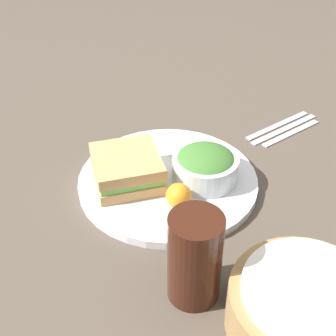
{
  "coord_description": "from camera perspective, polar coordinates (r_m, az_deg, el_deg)",
  "views": [
    {
      "loc": [
        0.33,
        0.52,
        0.5
      ],
      "look_at": [
        0.0,
        0.0,
        0.03
      ],
      "focal_mm": 50.0,
      "sensor_mm": 36.0,
      "label": 1
    }
  ],
  "objects": [
    {
      "name": "fork",
      "position": [
        0.97,
        13.23,
        5.14
      ],
      "size": [
        0.17,
        0.02,
        0.01
      ],
      "primitive_type": "cube",
      "rotation": [
        0.0,
        0.0,
        3.2
      ],
      "color": "#B2B2B7",
      "rests_on": "ground_plane"
    },
    {
      "name": "knife",
      "position": [
        0.96,
        14.01,
        4.67
      ],
      "size": [
        0.18,
        0.02,
        0.01
      ],
      "primitive_type": "cube",
      "rotation": [
        0.0,
        0.0,
        3.2
      ],
      "color": "#B2B2B7",
      "rests_on": "ground_plane"
    },
    {
      "name": "plate",
      "position": [
        0.79,
        0.0,
        -1.56
      ],
      "size": [
        0.3,
        0.3,
        0.01
      ],
      "primitive_type": "cylinder",
      "color": "silver",
      "rests_on": "ground_plane"
    },
    {
      "name": "orange_wedge",
      "position": [
        0.72,
        1.3,
        -3.4
      ],
      "size": [
        0.04,
        0.04,
        0.04
      ],
      "primitive_type": "sphere",
      "color": "orange",
      "rests_on": "plate"
    },
    {
      "name": "salad_bowl",
      "position": [
        0.77,
        4.56,
        0.36
      ],
      "size": [
        0.11,
        0.11,
        0.06
      ],
      "color": "silver",
      "rests_on": "plate"
    },
    {
      "name": "bread_basket",
      "position": [
        0.6,
        16.32,
        -16.12
      ],
      "size": [
        0.18,
        0.18,
        0.07
      ],
      "color": "#997547",
      "rests_on": "ground_plane"
    },
    {
      "name": "spoon",
      "position": [
        0.95,
        14.81,
        4.18
      ],
      "size": [
        0.15,
        0.02,
        0.01
      ],
      "primitive_type": "cube",
      "rotation": [
        0.0,
        0.0,
        3.2
      ],
      "color": "#B2B2B7",
      "rests_on": "ground_plane"
    },
    {
      "name": "dressing_cup",
      "position": [
        0.83,
        1.96,
        2.59
      ],
      "size": [
        0.04,
        0.04,
        0.04
      ],
      "primitive_type": "cylinder",
      "color": "#B7B7BC",
      "rests_on": "plate"
    },
    {
      "name": "drink_glass",
      "position": [
        0.59,
        3.27,
        -10.9
      ],
      "size": [
        0.07,
        0.07,
        0.13
      ],
      "primitive_type": "cylinder",
      "color": "#38190F",
      "rests_on": "ground_plane"
    },
    {
      "name": "sandwich",
      "position": [
        0.77,
        -5.02,
        -0.07
      ],
      "size": [
        0.13,
        0.14,
        0.05
      ],
      "color": "tan",
      "rests_on": "plate"
    },
    {
      "name": "ground_plane",
      "position": [
        0.8,
        0.0,
        -1.96
      ],
      "size": [
        4.0,
        4.0,
        0.0
      ],
      "primitive_type": "plane",
      "color": "#4C4238"
    }
  ]
}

